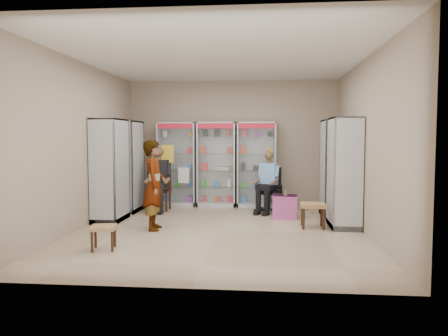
# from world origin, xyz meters

# --- Properties ---
(floor) EXTENTS (6.00, 6.00, 0.00)m
(floor) POSITION_xyz_m (0.00, 0.00, 0.00)
(floor) COLOR tan
(floor) RESTS_ON ground
(room_shell) EXTENTS (5.02, 6.02, 3.01)m
(room_shell) POSITION_xyz_m (0.00, 0.00, 1.97)
(room_shell) COLOR tan
(room_shell) RESTS_ON ground
(cabinet_back_left) EXTENTS (0.90, 0.50, 2.00)m
(cabinet_back_left) POSITION_xyz_m (-1.30, 2.73, 1.00)
(cabinet_back_left) COLOR #B9BBC1
(cabinet_back_left) RESTS_ON floor
(cabinet_back_mid) EXTENTS (0.90, 0.50, 2.00)m
(cabinet_back_mid) POSITION_xyz_m (-0.35, 2.73, 1.00)
(cabinet_back_mid) COLOR #A8ABAF
(cabinet_back_mid) RESTS_ON floor
(cabinet_back_right) EXTENTS (0.90, 0.50, 2.00)m
(cabinet_back_right) POSITION_xyz_m (0.60, 2.73, 1.00)
(cabinet_back_right) COLOR #ACAEB3
(cabinet_back_right) RESTS_ON floor
(cabinet_right_far) EXTENTS (0.90, 0.50, 2.00)m
(cabinet_right_far) POSITION_xyz_m (2.23, 1.60, 1.00)
(cabinet_right_far) COLOR #A1A4A8
(cabinet_right_far) RESTS_ON floor
(cabinet_right_near) EXTENTS (0.90, 0.50, 2.00)m
(cabinet_right_near) POSITION_xyz_m (2.23, 0.50, 1.00)
(cabinet_right_near) COLOR #9FA2A6
(cabinet_right_near) RESTS_ON floor
(cabinet_left_far) EXTENTS (0.90, 0.50, 2.00)m
(cabinet_left_far) POSITION_xyz_m (-2.23, 1.80, 1.00)
(cabinet_left_far) COLOR silver
(cabinet_left_far) RESTS_ON floor
(cabinet_left_near) EXTENTS (0.90, 0.50, 2.00)m
(cabinet_left_near) POSITION_xyz_m (-2.23, 0.70, 1.00)
(cabinet_left_near) COLOR silver
(cabinet_left_near) RESTS_ON floor
(wooden_chair) EXTENTS (0.42, 0.42, 0.94)m
(wooden_chair) POSITION_xyz_m (-1.55, 2.00, 0.47)
(wooden_chair) COLOR #2F1F12
(wooden_chair) RESTS_ON floor
(seated_customer) EXTENTS (0.44, 0.60, 1.34)m
(seated_customer) POSITION_xyz_m (-1.55, 1.95, 0.67)
(seated_customer) COLOR black
(seated_customer) RESTS_ON floor
(office_chair) EXTENTS (0.71, 0.71, 0.99)m
(office_chair) POSITION_xyz_m (0.89, 1.99, 0.49)
(office_chair) COLOR black
(office_chair) RESTS_ON floor
(seated_shopkeeper) EXTENTS (0.61, 0.69, 1.26)m
(seated_shopkeeper) POSITION_xyz_m (0.89, 1.94, 0.63)
(seated_shopkeeper) COLOR #6FB4DC
(seated_shopkeeper) RESTS_ON floor
(pink_trunk) EXTENTS (0.52, 0.50, 0.46)m
(pink_trunk) POSITION_xyz_m (1.21, 1.32, 0.23)
(pink_trunk) COLOR #AD4581
(pink_trunk) RESTS_ON floor
(tea_glass) EXTENTS (0.07, 0.07, 0.10)m
(tea_glass) POSITION_xyz_m (1.21, 1.26, 0.52)
(tea_glass) COLOR #5C1E07
(tea_glass) RESTS_ON pink_trunk
(woven_stool_a) EXTENTS (0.45, 0.45, 0.45)m
(woven_stool_a) POSITION_xyz_m (1.66, 0.39, 0.22)
(woven_stool_a) COLOR #A28044
(woven_stool_a) RESTS_ON floor
(woven_stool_b) EXTENTS (0.42, 0.42, 0.35)m
(woven_stool_b) POSITION_xyz_m (-1.55, -1.48, 0.18)
(woven_stool_b) COLOR #9F7D43
(woven_stool_b) RESTS_ON floor
(standing_man) EXTENTS (0.45, 0.63, 1.59)m
(standing_man) POSITION_xyz_m (-1.16, -0.04, 0.80)
(standing_man) COLOR gray
(standing_man) RESTS_ON floor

